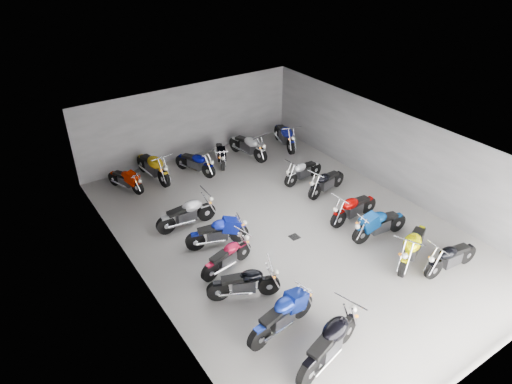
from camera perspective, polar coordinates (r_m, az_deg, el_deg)
ground at (r=15.69m, az=3.69°, el=-4.73°), size 14.00×14.00×0.00m
wall_back at (r=20.21m, az=-8.31°, el=8.77°), size 10.00×0.10×3.20m
wall_left at (r=12.87m, az=-14.24°, el=-6.07°), size 0.10×14.00×3.20m
wall_right at (r=17.99m, az=16.74°, el=4.83°), size 0.10×14.00×3.20m
ceiling at (r=14.06m, az=4.13°, el=5.97°), size 10.00×14.00×0.04m
drain_grate at (r=15.38m, az=4.82°, el=-5.61°), size 0.32×0.32×0.01m
motorcycle_left_a at (r=11.45m, az=9.18°, el=-18.12°), size 2.34×0.79×1.05m
motorcycle_left_b at (r=11.97m, az=3.32°, el=-15.12°), size 2.23×0.56×0.98m
motorcycle_left_c at (r=12.86m, az=-1.44°, el=-11.31°), size 1.94×1.00×0.91m
motorcycle_left_d at (r=13.81m, az=-3.61°, el=-8.05°), size 1.92×0.57×0.85m
motorcycle_left_e at (r=14.74m, az=-4.77°, el=-5.06°), size 2.04×0.70×0.92m
motorcycle_left_f at (r=15.72m, az=-8.63°, el=-2.68°), size 2.17×0.44×0.95m
motorcycle_right_a at (r=14.89m, az=23.19°, el=-7.50°), size 2.08×0.45×0.91m
motorcycle_right_b at (r=14.81m, az=19.02°, el=-6.41°), size 2.23×1.10×1.04m
motorcycle_right_c at (r=15.57m, az=15.16°, el=-3.89°), size 2.16×0.49×0.95m
motorcycle_right_d at (r=16.21m, az=12.08°, el=-1.97°), size 2.13×0.43×0.94m
motorcycle_right_e at (r=17.67m, az=8.77°, el=1.26°), size 2.01×0.54×0.89m
motorcycle_right_f at (r=18.35m, az=5.88°, el=2.62°), size 1.96×0.44×0.86m
motorcycle_back_a at (r=18.40m, az=-15.98°, el=1.50°), size 0.85×1.76×0.82m
motorcycle_back_b at (r=18.83m, az=-12.73°, el=3.12°), size 0.56×2.40×1.05m
motorcycle_back_c at (r=19.01m, az=-7.57°, el=3.65°), size 0.92×1.94×0.90m
motorcycle_back_d at (r=19.72m, az=-4.46°, el=4.79°), size 0.86×1.81×0.84m
motorcycle_back_e at (r=20.19m, az=-0.98°, el=5.79°), size 0.64×2.24×0.99m
motorcycle_back_f at (r=21.16m, az=3.63°, el=7.03°), size 0.79×2.29×1.03m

